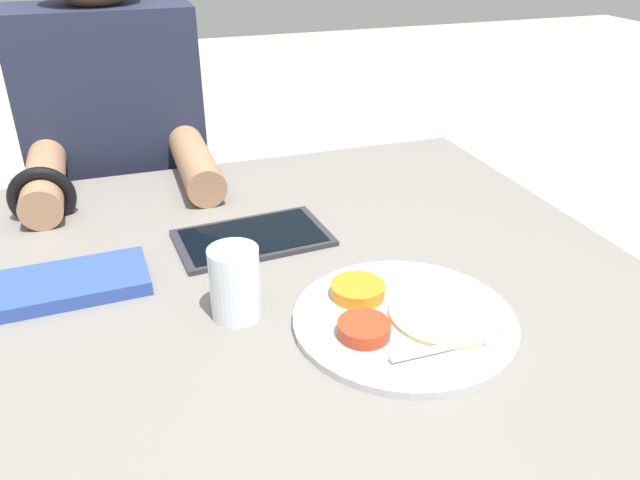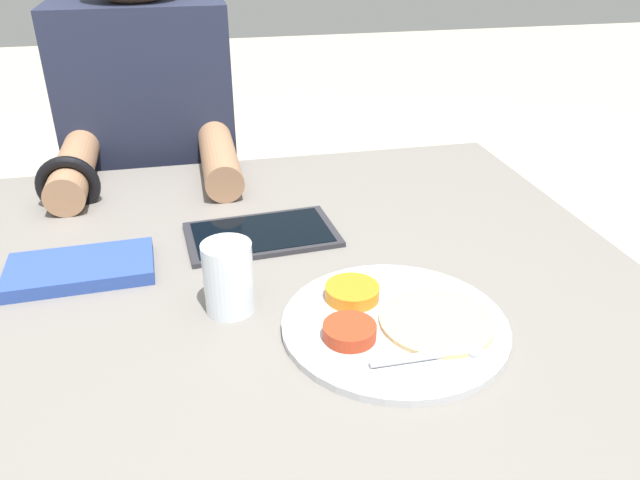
{
  "view_description": "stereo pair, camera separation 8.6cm",
  "coord_description": "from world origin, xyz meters",
  "px_view_note": "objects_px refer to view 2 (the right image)",
  "views": [
    {
      "loc": [
        -0.17,
        -0.75,
        1.19
      ],
      "look_at": [
        0.08,
        -0.02,
        0.79
      ],
      "focal_mm": 35.0,
      "sensor_mm": 36.0,
      "label": 1
    },
    {
      "loc": [
        -0.08,
        -0.77,
        1.19
      ],
      "look_at": [
        0.08,
        -0.02,
        0.79
      ],
      "focal_mm": 35.0,
      "sensor_mm": 36.0,
      "label": 2
    }
  ],
  "objects_px": {
    "red_notebook": "(81,270)",
    "tablet_device": "(262,234)",
    "person_diner": "(160,203)",
    "thali_tray": "(393,323)",
    "drinking_glass": "(228,278)"
  },
  "relations": [
    {
      "from": "thali_tray",
      "to": "red_notebook",
      "type": "bearing_deg",
      "value": 151.07
    },
    {
      "from": "person_diner",
      "to": "drinking_glass",
      "type": "distance_m",
      "value": 0.73
    },
    {
      "from": "person_diner",
      "to": "drinking_glass",
      "type": "height_order",
      "value": "person_diner"
    },
    {
      "from": "tablet_device",
      "to": "person_diner",
      "type": "height_order",
      "value": "person_diner"
    },
    {
      "from": "drinking_glass",
      "to": "person_diner",
      "type": "bearing_deg",
      "value": 99.24
    },
    {
      "from": "person_diner",
      "to": "drinking_glass",
      "type": "xyz_separation_m",
      "value": [
        0.11,
        -0.7,
        0.2
      ]
    },
    {
      "from": "thali_tray",
      "to": "drinking_glass",
      "type": "bearing_deg",
      "value": 156.13
    },
    {
      "from": "thali_tray",
      "to": "tablet_device",
      "type": "distance_m",
      "value": 0.31
    },
    {
      "from": "thali_tray",
      "to": "red_notebook",
      "type": "height_order",
      "value": "thali_tray"
    },
    {
      "from": "red_notebook",
      "to": "drinking_glass",
      "type": "relative_size",
      "value": 2.15
    },
    {
      "from": "thali_tray",
      "to": "drinking_glass",
      "type": "height_order",
      "value": "drinking_glass"
    },
    {
      "from": "tablet_device",
      "to": "thali_tray",
      "type": "bearing_deg",
      "value": -65.43
    },
    {
      "from": "tablet_device",
      "to": "person_diner",
      "type": "relative_size",
      "value": 0.2
    },
    {
      "from": "red_notebook",
      "to": "tablet_device",
      "type": "bearing_deg",
      "value": 12.77
    },
    {
      "from": "red_notebook",
      "to": "tablet_device",
      "type": "xyz_separation_m",
      "value": [
        0.27,
        0.06,
        -0.0
      ]
    }
  ]
}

